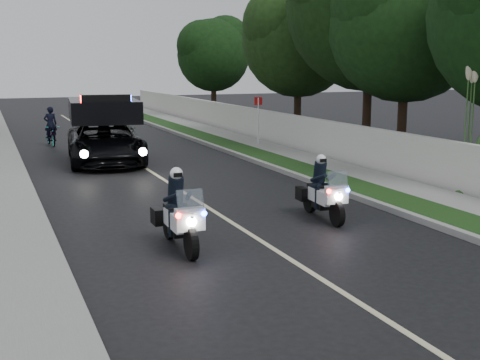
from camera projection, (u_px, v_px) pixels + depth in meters
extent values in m
plane|color=black|center=(253.00, 236.00, 13.63)|extent=(120.00, 120.00, 0.00)
cube|color=gray|center=(248.00, 158.00, 24.24)|extent=(0.20, 60.00, 0.15)
cube|color=#193814|center=(265.00, 157.00, 24.50)|extent=(1.20, 60.00, 0.16)
cube|color=gray|center=(295.00, 156.00, 24.98)|extent=(1.40, 60.00, 0.16)
cube|color=beige|center=(318.00, 138.00, 25.23)|extent=(0.22, 60.00, 1.50)
cube|color=gray|center=(23.00, 172.00, 21.21)|extent=(0.20, 60.00, 0.15)
cube|color=#BFB78C|center=(143.00, 167.00, 22.74)|extent=(0.12, 50.00, 0.01)
imported|color=black|center=(106.00, 163.00, 23.67)|extent=(3.21, 5.93, 2.77)
imported|color=black|center=(52.00, 145.00, 28.66)|extent=(0.75, 1.78, 0.90)
imported|color=black|center=(52.00, 145.00, 28.66)|extent=(0.58, 0.40, 1.56)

